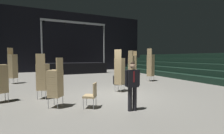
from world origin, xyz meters
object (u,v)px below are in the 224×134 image
chair_stack_aisle_left (131,64)px  loose_chair_near_man (92,94)px  man_with_tie (133,83)px  chair_stack_rear_centre (151,65)px  chair_stack_front_right (120,71)px  chair_stack_mid_left (132,67)px  chair_stack_mid_centre (134,63)px  chair_stack_mid_right (55,83)px  equipment_road_case (120,80)px  chair_stack_rear_left (0,78)px  chair_stack_rear_right (13,66)px  stage_riser (74,67)px  chair_stack_front_left (43,76)px

chair_stack_aisle_left → loose_chair_near_man: (-5.65, -6.54, -0.70)m
man_with_tie → chair_stack_rear_centre: 7.26m
chair_stack_rear_centre → chair_stack_front_right: bearing=-79.0°
chair_stack_mid_left → chair_stack_mid_centre: bearing=-147.3°
chair_stack_mid_left → chair_stack_mid_right: 10.17m
man_with_tie → equipment_road_case: bearing=-105.8°
chair_stack_mid_left → chair_stack_rear_left: size_ratio=0.96×
chair_stack_rear_centre → loose_chair_near_man: size_ratio=2.71×
chair_stack_rear_right → chair_stack_aisle_left: size_ratio=1.03×
chair_stack_mid_centre → chair_stack_rear_left: chair_stack_mid_centre is taller
man_with_tie → equipment_road_case: 5.44m
equipment_road_case → chair_stack_rear_left: bearing=-164.4°
chair_stack_rear_left → stage_riser: bearing=128.4°
chair_stack_front_left → equipment_road_case: size_ratio=2.28×
stage_riser → chair_stack_rear_right: bearing=-134.1°
stage_riser → chair_stack_front_left: (-3.41, -10.82, 0.32)m
chair_stack_rear_centre → chair_stack_aisle_left: size_ratio=1.03×
man_with_tie → loose_chair_near_man: 1.58m
chair_stack_aisle_left → chair_stack_mid_left: bearing=109.8°
chair_stack_mid_right → chair_stack_mid_left: bearing=-11.0°
chair_stack_mid_right → chair_stack_rear_centre: bearing=-26.1°
chair_stack_rear_centre → chair_stack_aisle_left: chair_stack_rear_centre is taller
chair_stack_mid_left → chair_stack_rear_centre: size_ratio=0.77×
chair_stack_aisle_left → chair_stack_rear_left: bearing=-100.8°
chair_stack_rear_left → chair_stack_rear_centre: bearing=76.5°
loose_chair_near_man → chair_stack_rear_right: bearing=57.3°
stage_riser → chair_stack_front_left: size_ratio=3.56×
chair_stack_mid_centre → equipment_road_case: 6.04m
stage_riser → man_with_tie: bearing=-92.3°
chair_stack_mid_centre → chair_stack_rear_centre: bearing=116.2°
chair_stack_rear_right → equipment_road_case: chair_stack_rear_right is taller
stage_riser → equipment_road_case: size_ratio=8.10×
chair_stack_rear_left → chair_stack_mid_centre: bearing=94.3°
chair_stack_mid_left → chair_stack_rear_right: (-9.84, 0.01, 0.29)m
chair_stack_mid_left → equipment_road_case: 4.58m
chair_stack_mid_centre → equipment_road_case: bearing=89.4°
chair_stack_mid_right → equipment_road_case: 5.72m
man_with_tie → chair_stack_mid_right: bearing=-25.1°
chair_stack_front_right → loose_chair_near_man: bearing=-80.9°
equipment_road_case → chair_stack_mid_right: bearing=-142.3°
loose_chair_near_man → stage_riser: bearing=24.1°
stage_riser → chair_stack_mid_left: bearing=-50.8°
chair_stack_mid_centre → loose_chair_near_man: bearing=90.9°
equipment_road_case → stage_riser: bearing=99.6°
chair_stack_rear_centre → loose_chair_near_man: 7.62m
chair_stack_mid_centre → loose_chair_near_man: chair_stack_mid_centre is taller
chair_stack_rear_centre → man_with_tie: bearing=-62.7°
chair_stack_aisle_left → chair_stack_mid_centre: bearing=104.7°
chair_stack_mid_centre → chair_stack_mid_right: bearing=84.3°
man_with_tie → chair_stack_front_right: chair_stack_front_right is taller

